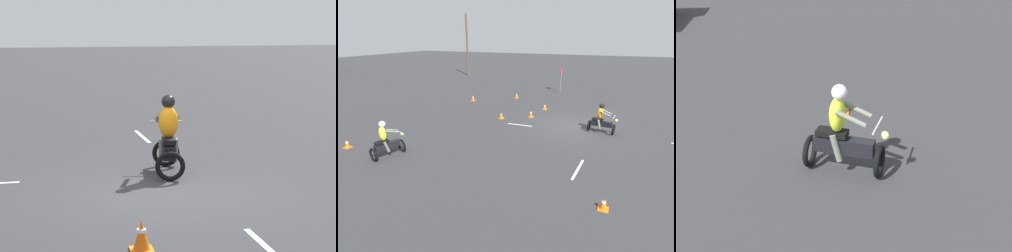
{
  "view_description": "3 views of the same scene",
  "coord_description": "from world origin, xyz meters",
  "views": [
    {
      "loc": [
        2.12,
        11.54,
        3.21
      ],
      "look_at": [
        -0.45,
        -1.46,
        1.0
      ],
      "focal_mm": 70.0,
      "sensor_mm": 36.0,
      "label": 1
    },
    {
      "loc": [
        -14.9,
        -1.93,
        5.09
      ],
      "look_at": [
        -3.84,
        2.75,
        0.9
      ],
      "focal_mm": 28.0,
      "sensor_mm": 36.0,
      "label": 2
    },
    {
      "loc": [
        -7.18,
        -0.34,
        4.45
      ],
      "look_at": [
        -7.23,
        6.96,
        0.9
      ],
      "focal_mm": 50.0,
      "sensor_mm": 36.0,
      "label": 3
    }
  ],
  "objects": [
    {
      "name": "motorcycle_rider_background",
      "position": [
        -7.26,
        6.97,
        0.73
      ],
      "size": [
        1.56,
        1.0,
        1.66
      ],
      "rotation": [
        0.0,
        0.0,
        4.42
      ],
      "color": "black",
      "rests_on": "ground"
    },
    {
      "name": "traffic_cone_mid_center",
      "position": [
        -7.3,
        9.49,
        0.19
      ],
      "size": [
        0.32,
        0.32,
        0.39
      ],
      "color": "orange",
      "rests_on": "ground"
    }
  ]
}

